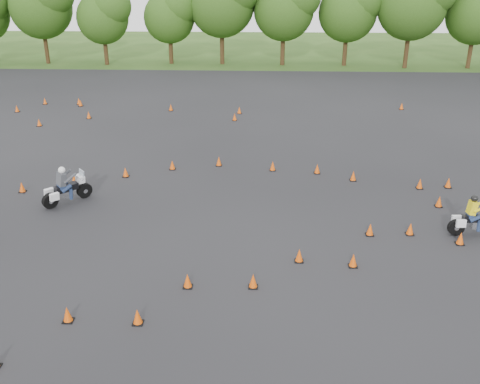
{
  "coord_description": "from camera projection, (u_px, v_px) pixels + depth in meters",
  "views": [
    {
      "loc": [
        0.85,
        -15.27,
        9.38
      ],
      "look_at": [
        0.0,
        4.0,
        1.2
      ],
      "focal_mm": 40.0,
      "sensor_mm": 36.0,
      "label": 1
    }
  ],
  "objects": [
    {
      "name": "ground",
      "position": [
        235.0,
        272.0,
        17.74
      ],
      "size": [
        140.0,
        140.0,
        0.0
      ],
      "primitive_type": "plane",
      "color": "#2D5119",
      "rests_on": "ground"
    },
    {
      "name": "rider_yellow",
      "position": [
        477.0,
        216.0,
        19.88
      ],
      "size": [
        2.09,
        0.77,
        1.59
      ],
      "primitive_type": null,
      "rotation": [
        0.0,
        0.0,
        0.07
      ],
      "color": "gold",
      "rests_on": "ground"
    },
    {
      "name": "traffic_cones",
      "position": [
        231.0,
        198.0,
        22.82
      ],
      "size": [
        36.52,
        32.76,
        0.45
      ],
      "color": "#DA4D09",
      "rests_on": "asphalt_pad"
    },
    {
      "name": "asphalt_pad",
      "position": [
        242.0,
        199.0,
        23.26
      ],
      "size": [
        62.0,
        62.0,
        0.0
      ],
      "primitive_type": "plane",
      "color": "black",
      "rests_on": "ground"
    },
    {
      "name": "rider_grey",
      "position": [
        66.0,
        184.0,
        22.6
      ],
      "size": [
        2.05,
        2.14,
        1.75
      ],
      "primitive_type": null,
      "rotation": [
        0.0,
        0.0,
        0.83
      ],
      "color": "#3B3C42",
      "rests_on": "ground"
    },
    {
      "name": "treeline",
      "position": [
        288.0,
        24.0,
        48.13
      ],
      "size": [
        86.9,
        32.62,
        10.39
      ],
      "color": "#294A15",
      "rests_on": "ground"
    }
  ]
}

